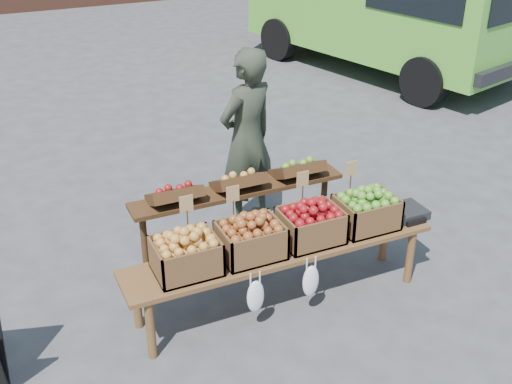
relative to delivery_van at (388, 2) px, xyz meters
name	(u,v)px	position (x,y,z in m)	size (l,w,h in m)	color
ground	(375,274)	(-3.79, -5.41, -1.19)	(80.00, 80.00, 0.00)	#48484B
delivery_van	(388,2)	(0.00, 0.00, 0.00)	(2.43, 5.31, 2.38)	#54A831
vendor	(247,139)	(-4.46, -3.99, -0.25)	(0.68, 0.45, 1.87)	#2E3427
back_table	(239,215)	(-4.86, -4.70, -0.67)	(2.10, 0.44, 1.04)	#3C2411
display_bench	(280,276)	(-4.78, -5.42, -0.90)	(2.70, 0.56, 0.57)	brown
crate_golden_apples	(186,256)	(-5.61, -5.42, -0.48)	(0.50, 0.40, 0.28)	gold
crate_russet_pears	(251,240)	(-5.06, -5.42, -0.48)	(0.50, 0.40, 0.28)	#A35427
crate_red_apples	(311,226)	(-4.51, -5.42, -0.48)	(0.50, 0.40, 0.28)	#710001
crate_green_apples	(366,212)	(-3.96, -5.42, -0.48)	(0.50, 0.40, 0.28)	#4A8428
weighing_scale	(405,212)	(-3.53, -5.42, -0.58)	(0.34, 0.30, 0.08)	black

